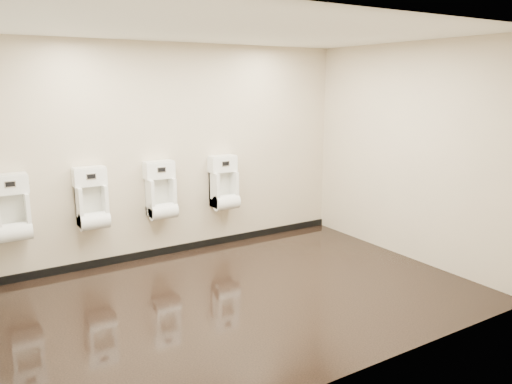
% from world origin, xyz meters
% --- Properties ---
extents(ground, '(5.00, 3.50, 0.00)m').
position_xyz_m(ground, '(0.00, 0.00, 0.00)').
color(ground, black).
rests_on(ground, ground).
extents(ceiling, '(5.00, 3.50, 0.00)m').
position_xyz_m(ceiling, '(0.00, 0.00, 2.80)').
color(ceiling, silver).
extents(back_wall, '(5.00, 0.02, 2.80)m').
position_xyz_m(back_wall, '(0.00, 1.75, 1.40)').
color(back_wall, beige).
rests_on(back_wall, ground).
extents(front_wall, '(5.00, 0.02, 2.80)m').
position_xyz_m(front_wall, '(0.00, -1.75, 1.40)').
color(front_wall, beige).
rests_on(front_wall, ground).
extents(right_wall, '(0.02, 3.50, 2.80)m').
position_xyz_m(right_wall, '(2.50, 0.00, 1.40)').
color(right_wall, beige).
rests_on(right_wall, ground).
extents(skirting_back, '(5.00, 0.02, 0.10)m').
position_xyz_m(skirting_back, '(0.00, 1.74, 0.05)').
color(skirting_back, black).
rests_on(skirting_back, ground).
extents(urinal_0, '(0.40, 0.30, 0.74)m').
position_xyz_m(urinal_0, '(-2.05, 1.62, 0.87)').
color(urinal_0, white).
rests_on(urinal_0, back_wall).
extents(urinal_1, '(0.40, 0.30, 0.74)m').
position_xyz_m(urinal_1, '(-1.18, 1.62, 0.87)').
color(urinal_1, white).
rests_on(urinal_1, back_wall).
extents(urinal_2, '(0.40, 0.30, 0.74)m').
position_xyz_m(urinal_2, '(-0.30, 1.62, 0.87)').
color(urinal_2, white).
rests_on(urinal_2, back_wall).
extents(urinal_3, '(0.40, 0.30, 0.74)m').
position_xyz_m(urinal_3, '(0.63, 1.62, 0.87)').
color(urinal_3, white).
rests_on(urinal_3, back_wall).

